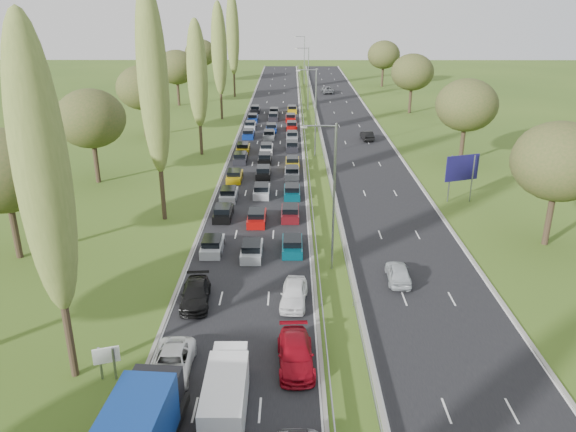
{
  "coord_description": "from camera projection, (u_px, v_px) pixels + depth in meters",
  "views": [
    {
      "loc": [
        1.13,
        1.74,
        20.62
      ],
      "look_at": [
        0.88,
        50.98,
        1.5
      ],
      "focal_mm": 35.0,
      "sensor_mm": 36.0,
      "label": 1
    }
  ],
  "objects": [
    {
      "name": "direction_sign",
      "position": [
        462.0,
        170.0,
        59.75
      ],
      "size": [
        3.81,
        1.42,
        5.2
      ],
      "color": "gray",
      "rests_on": "ground"
    },
    {
      "name": "far_car_0",
      "position": [
        398.0,
        273.0,
        43.56
      ],
      "size": [
        1.9,
        4.32,
        1.45
      ],
      "primitive_type": "imported",
      "rotation": [
        0.0,
        0.0,
        3.1
      ],
      "color": "#B2B8BC",
      "rests_on": "far_carriageway"
    },
    {
      "name": "ground",
      "position": [
        314.0,
        153.0,
        80.4
      ],
      "size": [
        260.0,
        260.0,
        0.0
      ],
      "primitive_type": "plane",
      "color": "#365219",
      "rests_on": "ground"
    },
    {
      "name": "near_car_3",
      "position": [
        196.0,
        294.0,
        40.42
      ],
      "size": [
        2.34,
        5.05,
        1.43
      ],
      "primitive_type": "imported",
      "rotation": [
        0.0,
        0.0,
        0.07
      ],
      "color": "black",
      "rests_on": "near_carriageway"
    },
    {
      "name": "woodland_right",
      "position": [
        488.0,
        118.0,
        65.1
      ],
      "size": [
        8.0,
        153.0,
        11.1
      ],
      "color": "#2D2116",
      "rests_on": "ground"
    },
    {
      "name": "far_carriageway",
      "position": [
        359.0,
        148.0,
        82.7
      ],
      "size": [
        10.5,
        215.0,
        0.04
      ],
      "primitive_type": "cube",
      "color": "black",
      "rests_on": "ground"
    },
    {
      "name": "white_van_front",
      "position": [
        226.0,
        395.0,
        29.51
      ],
      "size": [
        2.16,
        5.5,
        2.21
      ],
      "rotation": [
        0.0,
        0.0,
        0.01
      ],
      "color": "silver",
      "rests_on": "near_carriageway"
    },
    {
      "name": "near_car_11",
      "position": [
        296.0,
        354.0,
        33.55
      ],
      "size": [
        2.38,
        5.32,
        1.51
      ],
      "primitive_type": "imported",
      "rotation": [
        0.0,
        0.0,
        0.05
      ],
      "color": "maroon",
      "rests_on": "near_carriageway"
    },
    {
      "name": "far_car_2",
      "position": [
        327.0,
        90.0,
        130.78
      ],
      "size": [
        2.96,
        5.65,
        1.52
      ],
      "primitive_type": "imported",
      "rotation": [
        0.0,
        0.0,
        3.22
      ],
      "color": "slate",
      "rests_on": "far_carriageway"
    },
    {
      "name": "far_car_1",
      "position": [
        367.0,
        135.0,
        87.28
      ],
      "size": [
        1.83,
        4.4,
        1.42
      ],
      "primitive_type": "imported",
      "rotation": [
        0.0,
        0.0,
        3.22
      ],
      "color": "black",
      "rests_on": "far_carriageway"
    },
    {
      "name": "lamp_columns",
      "position": [
        316.0,
        114.0,
        76.36
      ],
      "size": [
        0.18,
        140.18,
        12.0
      ],
      "color": "gray",
      "rests_on": "ground"
    },
    {
      "name": "info_sign",
      "position": [
        107.0,
        359.0,
        32.11
      ],
      "size": [
        1.46,
        0.55,
        2.1
      ],
      "color": "gray",
      "rests_on": "ground"
    },
    {
      "name": "woodland_left",
      "position": [
        80.0,
        125.0,
        61.55
      ],
      "size": [
        8.0,
        166.0,
        11.1
      ],
      "color": "#2D2116",
      "rests_on": "ground"
    },
    {
      "name": "poplar_row",
      "position": [
        182.0,
        75.0,
        64.96
      ],
      "size": [
        2.8,
        127.8,
        22.44
      ],
      "color": "#2D2116",
      "rests_on": "ground"
    },
    {
      "name": "near_carriageway",
      "position": [
        268.0,
        148.0,
        82.76
      ],
      "size": [
        10.5,
        215.0,
        0.04
      ],
      "primitive_type": "cube",
      "color": "black",
      "rests_on": "ground"
    },
    {
      "name": "traffic_queue_fill",
      "position": [
        267.0,
        153.0,
        78.28
      ],
      "size": [
        8.88,
        69.15,
        0.8
      ],
      "color": "#B2B7BC",
      "rests_on": "ground"
    },
    {
      "name": "near_car_12",
      "position": [
        294.0,
        293.0,
        40.39
      ],
      "size": [
        2.2,
        4.69,
        1.55
      ],
      "primitive_type": "imported",
      "rotation": [
        0.0,
        0.0,
        -0.08
      ],
      "color": "white",
      "rests_on": "near_carriageway"
    },
    {
      "name": "near_car_2",
      "position": [
        172.0,
        364.0,
        32.75
      ],
      "size": [
        2.41,
        5.07,
        1.4
      ],
      "primitive_type": "imported",
      "rotation": [
        0.0,
        0.0,
        0.02
      ],
      "color": "white",
      "rests_on": "near_carriageway"
    },
    {
      "name": "white_van_rear",
      "position": [
        228.0,
        379.0,
        30.99
      ],
      "size": [
        1.92,
        4.9,
        1.97
      ],
      "rotation": [
        0.0,
        0.0,
        0.01
      ],
      "color": "white",
      "rests_on": "near_carriageway"
    },
    {
      "name": "central_reservation",
      "position": [
        314.0,
        145.0,
        82.53
      ],
      "size": [
        2.36,
        215.0,
        0.32
      ],
      "color": "gray",
      "rests_on": "ground"
    }
  ]
}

